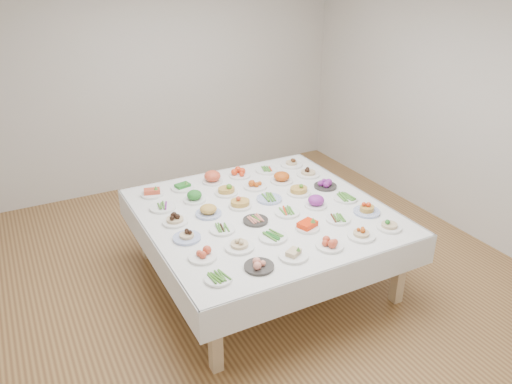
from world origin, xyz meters
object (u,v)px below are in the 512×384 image
dish_0 (218,278)px  dish_18 (175,217)px  display_table (263,217)px  dish_35 (292,161)px

dish_0 → dish_18: size_ratio=0.90×
display_table → dish_0: 1.16m
dish_18 → dish_35: dish_18 is taller
display_table → dish_18: bearing=168.9°
dish_0 → display_table: bearing=44.7°
display_table → dish_0: dish_0 is taller
display_table → dish_0: size_ratio=10.56×
display_table → dish_0: (-0.82, -0.81, 0.09)m
display_table → dish_18: (-0.81, 0.16, 0.13)m
dish_0 → dish_18: bearing=89.3°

